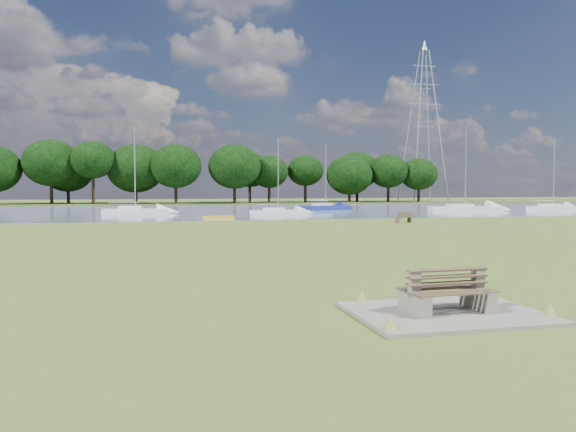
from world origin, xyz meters
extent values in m
plane|color=olive|center=(0.00, 0.00, 0.00)|extent=(220.00, 220.00, 0.00)
cube|color=slate|center=(0.00, 42.00, 0.00)|extent=(220.00, 40.00, 0.10)
cube|color=#4C6626|center=(0.00, 72.00, 0.00)|extent=(220.00, 20.00, 0.40)
cube|color=gray|center=(0.00, -14.00, 0.05)|extent=(4.20, 3.20, 0.10)
cube|color=gray|center=(-0.81, -14.04, 0.34)|extent=(0.29, 1.15, 0.48)
cube|color=gray|center=(-0.81, -14.04, 0.77)|extent=(0.25, 0.21, 0.60)
cube|color=gray|center=(0.81, -13.96, 0.34)|extent=(0.29, 1.15, 0.48)
cube|color=gray|center=(0.81, -13.96, 0.77)|extent=(0.25, 0.21, 0.60)
cube|color=brown|center=(0.02, -14.36, 0.59)|extent=(1.97, 0.52, 0.04)
cube|color=brown|center=(0.00, -14.09, 0.91)|extent=(1.95, 0.23, 0.48)
cube|color=brown|center=(-0.02, -13.64, 0.59)|extent=(1.97, 0.52, 0.04)
cube|color=brown|center=(0.00, -13.91, 0.91)|extent=(1.95, 0.23, 0.48)
cube|color=brown|center=(12.62, 16.32, 0.22)|extent=(0.19, 0.44, 0.45)
cube|color=brown|center=(13.83, 16.66, 0.22)|extent=(0.19, 0.44, 0.45)
cube|color=brown|center=(13.22, 16.49, 0.45)|extent=(1.52, 0.81, 0.05)
cube|color=brown|center=(13.28, 16.31, 0.68)|extent=(1.42, 0.44, 0.44)
cube|color=yellow|center=(-0.85, 24.38, 0.19)|extent=(2.88, 1.47, 0.28)
cylinder|color=#999A9C|center=(39.90, 67.73, 14.01)|extent=(0.23, 0.23, 27.61)
cylinder|color=#999A9C|center=(44.43, 67.73, 14.01)|extent=(0.23, 0.23, 27.61)
cylinder|color=#999A9C|center=(39.90, 72.27, 14.01)|extent=(0.23, 0.23, 27.61)
cylinder|color=#999A9C|center=(44.43, 72.27, 14.01)|extent=(0.23, 0.23, 27.61)
cube|color=#999A9C|center=(42.17, 70.00, 18.15)|extent=(6.80, 0.15, 0.15)
cube|color=#999A9C|center=(42.17, 70.00, 21.74)|extent=(5.63, 0.15, 0.15)
cube|color=#999A9C|center=(42.17, 70.00, 25.05)|extent=(4.47, 0.15, 0.15)
cone|color=#999A9C|center=(42.17, 70.00, 28.78)|extent=(1.17, 1.17, 1.94)
cylinder|color=black|center=(-23.00, 68.00, 2.00)|extent=(0.47, 0.47, 3.61)
ellipsoid|color=black|center=(-23.00, 68.00, 6.41)|extent=(6.62, 6.62, 5.62)
cylinder|color=black|center=(-16.00, 68.00, 2.14)|extent=(0.47, 0.47, 3.88)
ellipsoid|color=black|center=(-16.00, 68.00, 6.88)|extent=(7.56, 7.56, 6.43)
cylinder|color=black|center=(-9.00, 68.00, 1.73)|extent=(0.47, 0.47, 3.06)
ellipsoid|color=black|center=(-9.00, 68.00, 5.47)|extent=(8.51, 8.51, 7.23)
cylinder|color=black|center=(-2.00, 68.00, 1.87)|extent=(0.47, 0.47, 3.34)
ellipsoid|color=black|center=(-2.00, 68.00, 5.94)|extent=(6.62, 6.62, 5.62)
cylinder|color=black|center=(5.00, 68.00, 2.00)|extent=(0.47, 0.47, 3.61)
ellipsoid|color=black|center=(5.00, 68.00, 6.41)|extent=(7.56, 7.56, 6.43)
cylinder|color=black|center=(12.00, 68.00, 2.14)|extent=(0.47, 0.47, 3.88)
ellipsoid|color=black|center=(12.00, 68.00, 6.88)|extent=(8.51, 8.51, 7.23)
cylinder|color=black|center=(19.00, 68.00, 1.73)|extent=(0.47, 0.47, 3.06)
ellipsoid|color=black|center=(19.00, 68.00, 5.47)|extent=(6.62, 6.62, 5.62)
cylinder|color=black|center=(26.00, 68.00, 1.87)|extent=(0.47, 0.47, 3.34)
ellipsoid|color=black|center=(26.00, 68.00, 5.94)|extent=(7.56, 7.56, 6.43)
cylinder|color=black|center=(33.00, 68.00, 2.00)|extent=(0.47, 0.47, 3.61)
ellipsoid|color=black|center=(33.00, 68.00, 6.41)|extent=(8.51, 8.51, 7.23)
cylinder|color=black|center=(40.00, 68.00, 2.14)|extent=(0.47, 0.47, 3.88)
ellipsoid|color=black|center=(40.00, 68.00, 6.88)|extent=(6.62, 6.62, 5.62)
cube|color=white|center=(39.93, 32.22, 0.43)|extent=(6.49, 2.31, 0.76)
cube|color=white|center=(39.42, 32.18, 0.89)|extent=(2.33, 1.58, 0.49)
cylinder|color=#A5A8AD|center=(39.93, 32.22, 4.68)|extent=(0.13, 0.13, 8.18)
cube|color=navy|center=(14.18, 40.70, 0.44)|extent=(6.57, 3.33, 0.78)
cube|color=white|center=(13.69, 40.58, 0.91)|extent=(2.50, 1.91, 0.50)
cylinder|color=#A5A8AD|center=(14.18, 40.70, 4.40)|extent=(0.13, 0.13, 7.60)
cube|color=white|center=(6.03, 30.87, 0.38)|extent=(5.79, 1.78, 0.65)
cube|color=white|center=(5.57, 30.86, 0.77)|extent=(2.05, 1.32, 0.42)
cylinder|color=#A5A8AD|center=(6.03, 30.87, 4.18)|extent=(0.11, 0.11, 7.33)
cube|color=white|center=(-8.32, 35.54, 0.44)|extent=(6.73, 2.00, 0.78)
cube|color=white|center=(-8.85, 35.55, 0.91)|extent=(2.37, 1.52, 0.50)
cylinder|color=#A5A8AD|center=(-8.32, 35.54, 4.87)|extent=(0.13, 0.13, 8.54)
cube|color=white|center=(29.03, 33.56, 0.43)|extent=(8.49, 3.98, 0.77)
cube|color=white|center=(28.39, 33.70, 0.90)|extent=(3.18, 2.37, 0.49)
cylinder|color=#A5A8AD|center=(29.03, 33.56, 5.33)|extent=(0.13, 0.13, 9.47)
camera|label=1|loc=(-6.43, -25.40, 2.93)|focal=35.00mm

